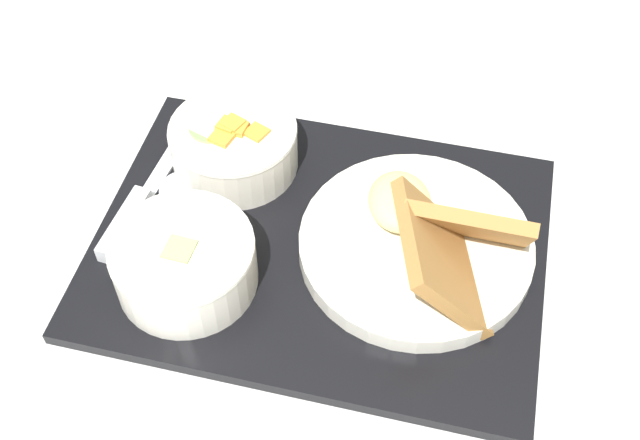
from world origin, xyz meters
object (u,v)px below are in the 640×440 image
object	(u,v)px
bowl_salad	(234,143)
knife	(135,210)
bowl_soup	(184,260)
plate_main	(423,240)
spoon	(166,206)

from	to	relation	value
bowl_salad	knife	size ratio (longest dim) A/B	0.62
bowl_soup	plate_main	distance (m)	0.20
bowl_salad	plate_main	bearing A→B (deg)	-17.57
plate_main	spoon	size ratio (longest dim) A/B	1.51
knife	spoon	bearing A→B (deg)	-59.11
bowl_soup	plate_main	world-z (taller)	plate_main
spoon	knife	bearing A→B (deg)	121.67
bowl_salad	plate_main	xyz separation A→B (m)	(0.19, -0.06, -0.01)
bowl_soup	knife	bearing A→B (deg)	142.42
bowl_salad	knife	world-z (taller)	bowl_salad
bowl_soup	knife	distance (m)	0.09
plate_main	spoon	distance (m)	0.24
bowl_soup	plate_main	size ratio (longest dim) A/B	0.59
knife	spoon	world-z (taller)	knife
bowl_soup	plate_main	bearing A→B (deg)	22.70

